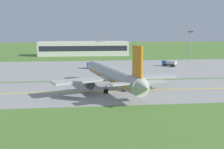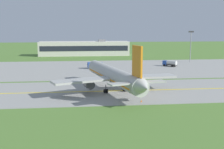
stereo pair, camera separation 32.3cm
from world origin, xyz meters
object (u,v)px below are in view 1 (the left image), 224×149
Objects in this scene: service_truck_fuel at (95,65)px; apron_light_mast at (190,43)px; airplane_lead at (114,76)px; service_truck_baggage at (169,63)px.

service_truck_fuel is 49.13m from apron_light_mast.
apron_light_mast is at bearing 53.29° from airplane_lead.
service_truck_baggage is 0.39× the size of apron_light_mast.
apron_light_mast is at bearing 43.52° from service_truck_baggage.
service_truck_baggage reaches higher than service_truck_fuel.
service_truck_baggage is at bearing 5.28° from service_truck_fuel.
airplane_lead is at bearing -123.16° from service_truck_baggage.
service_truck_fuel is at bearing 93.78° from airplane_lead.
airplane_lead is 72.09m from apron_light_mast.
service_truck_baggage is at bearing 56.84° from airplane_lead.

